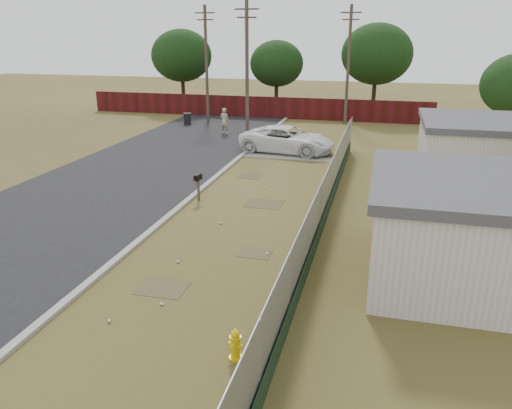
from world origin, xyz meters
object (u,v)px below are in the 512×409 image
(mailbox, at_px, (198,180))
(pedestrian, at_px, (225,121))
(pickup_truck, at_px, (287,140))
(trash_bin, at_px, (187,119))
(fire_hydrant, at_px, (235,345))

(mailbox, xyz_separation_m, pedestrian, (-3.51, 14.70, -0.01))
(pickup_truck, distance_m, trash_bin, 12.17)
(fire_hydrant, distance_m, mailbox, 11.49)
(fire_hydrant, relative_size, mailbox, 0.65)
(fire_hydrant, xyz_separation_m, trash_bin, (-12.36, 27.99, 0.10))
(pedestrian, bearing_deg, fire_hydrant, 121.26)
(trash_bin, bearing_deg, fire_hydrant, -66.18)
(fire_hydrant, xyz_separation_m, pedestrian, (-8.32, 25.12, 0.57))
(trash_bin, bearing_deg, pickup_truck, -38.25)
(pickup_truck, relative_size, trash_bin, 6.37)
(fire_hydrant, distance_m, pedestrian, 26.47)
(pedestrian, relative_size, trash_bin, 2.07)
(trash_bin, bearing_deg, pedestrian, -35.41)
(pedestrian, xyz_separation_m, trash_bin, (-4.04, 2.87, -0.47))
(pedestrian, bearing_deg, mailbox, 116.38)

